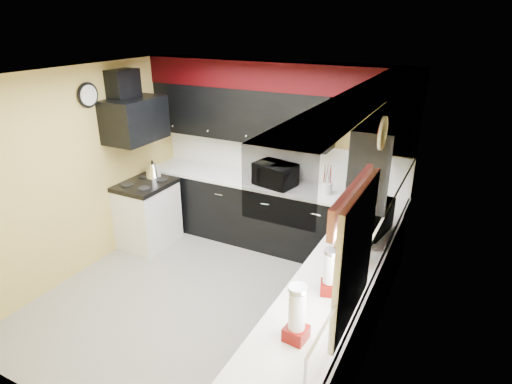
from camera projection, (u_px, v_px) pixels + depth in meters
ground at (210, 300)px, 4.90m from camera, size 3.60×3.60×0.00m
wall_back at (278, 154)px, 5.90m from camera, size 3.60×0.06×2.50m
wall_right at (382, 238)px, 3.66m from camera, size 0.06×3.60×2.50m
wall_left at (81, 173)px, 5.18m from camera, size 0.06×3.60×2.50m
ceiling at (199, 76)px, 3.94m from camera, size 3.60×3.60×0.06m
cab_back at (268, 214)px, 5.96m from camera, size 3.60×0.60×0.90m
cab_right at (331, 324)px, 3.84m from camera, size 0.60×3.00×0.90m
counter_back at (268, 183)px, 5.78m from camera, size 3.62×0.64×0.04m
counter_right at (335, 280)px, 3.67m from camera, size 0.64×3.02×0.04m
splash_back at (277, 158)px, 5.91m from camera, size 3.60×0.02×0.50m
splash_right at (380, 244)px, 3.69m from camera, size 0.02×3.60×0.50m
upper_back at (239, 113)px, 5.76m from camera, size 2.60×0.35×0.70m
upper_right at (390, 147)px, 4.26m from camera, size 0.35×1.80×0.70m
soffit_back at (273, 75)px, 5.34m from camera, size 3.60×0.36×0.35m
soffit_right at (368, 116)px, 3.18m from camera, size 0.36×3.24×0.35m
stove at (148, 215)px, 5.98m from camera, size 0.60×0.75×0.86m
cooktop at (145, 185)px, 5.81m from camera, size 0.62×0.77×0.06m
hood at (135, 120)px, 5.49m from camera, size 0.50×0.78×0.55m
hood_duct at (123, 86)px, 5.38m from camera, size 0.24×0.40×0.40m
window at (355, 256)px, 2.81m from camera, size 0.03×0.86×0.96m
valance at (352, 199)px, 2.68m from camera, size 0.04×0.88×0.20m
pan_top at (333, 108)px, 5.06m from camera, size 0.03×0.22×0.40m
pan_mid at (328, 131)px, 5.05m from camera, size 0.03×0.28×0.46m
pan_low at (335, 129)px, 5.28m from camera, size 0.03×0.24×0.42m
cut_board at (326, 130)px, 4.93m from camera, size 0.03×0.26×0.35m
baskets at (351, 236)px, 3.85m from camera, size 0.27×0.27×0.50m
clock at (88, 95)px, 5.03m from camera, size 0.03×0.30×0.30m
deco_plate at (383, 133)px, 3.00m from camera, size 0.03×0.24×0.24m
toaster_oven at (275, 174)px, 5.60m from camera, size 0.60×0.53×0.30m
microwave at (364, 218)px, 4.34m from camera, size 0.51×0.68×0.34m
utensil_crock at (327, 188)px, 5.35m from camera, size 0.16×0.16×0.15m
knife_block at (350, 186)px, 5.33m from camera, size 0.11×0.15×0.21m
kettle at (153, 170)px, 5.97m from camera, size 0.25×0.25×0.20m
dispenser_a at (330, 274)px, 3.38m from camera, size 0.17×0.17×0.36m
dispenser_b at (297, 315)px, 2.88m from camera, size 0.17×0.17×0.41m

